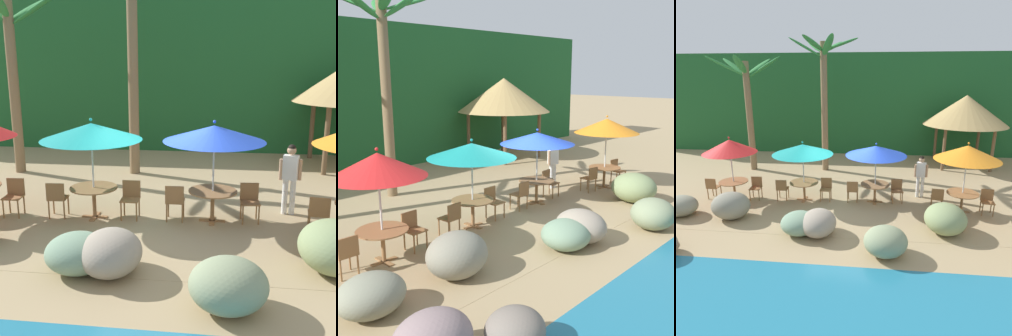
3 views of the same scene
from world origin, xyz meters
The scene contains 17 objects.
ground_plane centered at (0.00, 0.00, 0.00)m, with size 120.00×120.00×0.00m, color tan.
terrace_deck centered at (0.00, 0.00, 0.00)m, with size 18.00×5.20×0.01m.
foliage_backdrop centered at (0.00, 9.00, 3.00)m, with size 28.00×2.40×6.00m.
rock_seawall centered at (-2.27, -2.56, 0.40)m, with size 14.80×3.36×0.93m.
chair_red_seaward centered at (-3.35, 0.12, 0.51)m, with size 0.44×0.45×0.87m.
umbrella_teal centered at (-1.43, 0.19, 2.04)m, with size 2.30×2.30×2.34m.
dining_table_teal centered at (-1.43, 0.19, 0.61)m, with size 1.10×1.10×0.74m.
chair_teal_seaward centered at (-0.58, 0.29, 0.51)m, with size 0.43×0.43×0.87m.
chair_teal_inland centered at (-2.27, 0.04, 0.51)m, with size 0.45×0.46×0.87m.
umbrella_blue centered at (1.31, 0.26, 2.04)m, with size 2.26×2.26×2.34m.
dining_table_blue centered at (1.31, 0.26, 0.61)m, with size 1.10×1.10×0.74m.
chair_blue_seaward centered at (2.15, 0.43, 0.51)m, with size 0.45×0.46×0.87m.
chair_blue_inland centered at (0.47, 0.16, 0.51)m, with size 0.43×0.43×0.87m.
chair_orange_inland centered at (3.54, -0.29, 0.51)m, with size 0.48×0.48×0.87m.
palm_tree_nearest centered at (-5.04, 3.97, 3.71)m, with size 3.36×3.50×5.62m.
palm_tree_second centered at (-1.30, 4.26, 4.31)m, with size 3.33×3.23×6.44m.
waiter_in_white centered at (3.10, 0.98, 0.99)m, with size 0.52×0.31×1.70m.
Camera 1 is at (1.49, -9.24, 3.68)m, focal length 46.94 mm.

